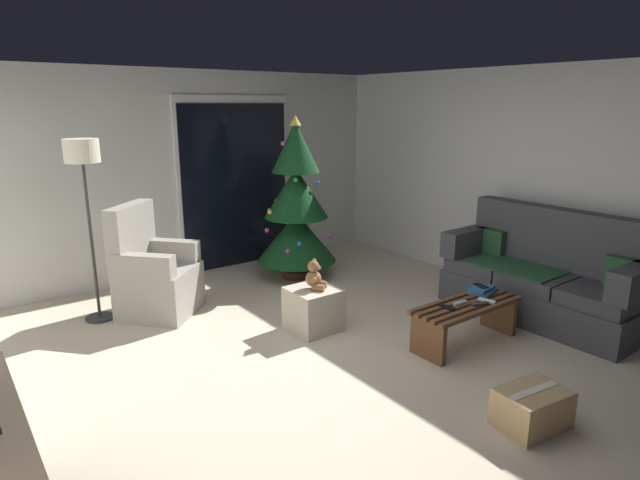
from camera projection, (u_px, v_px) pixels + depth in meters
ground_plane at (332, 362)px, 4.44m from camera, size 7.00×7.00×0.00m
wall_back at (179, 175)px, 6.50m from camera, size 5.72×0.12×2.50m
wall_right at (539, 184)px, 5.78m from camera, size 0.12×6.00×2.50m
patio_door_frame at (236, 182)px, 6.90m from camera, size 1.60×0.02×2.20m
patio_door_glass at (236, 186)px, 6.90m from camera, size 1.50×0.02×2.10m
couch at (544, 278)px, 5.30m from camera, size 0.80×1.95×1.08m
coffee_table at (466, 317)px, 4.72m from camera, size 1.10×0.40×0.39m
remote_silver at (460, 303)px, 4.66m from camera, size 0.16×0.05×0.02m
remote_black at (447, 307)px, 4.56m from camera, size 0.05×0.16×0.02m
remote_white at (487, 301)px, 4.71m from camera, size 0.08×0.16×0.02m
remote_graphite at (480, 304)px, 4.63m from camera, size 0.16×0.09×0.02m
book_stack at (482, 290)px, 4.92m from camera, size 0.25×0.24×0.06m
cell_phone at (481, 286)px, 4.93m from camera, size 0.10×0.16×0.01m
christmas_tree at (296, 208)px, 6.39m from camera, size 0.97×0.97×1.97m
armchair at (154, 276)px, 5.38m from camera, size 0.97×0.97×1.13m
floor_lamp at (83, 169)px, 4.95m from camera, size 0.32×0.32×1.78m
ottoman at (314, 309)px, 5.04m from camera, size 0.44×0.44×0.41m
teddy_bear_chestnut at (315, 277)px, 4.95m from camera, size 0.21×0.22×0.29m
cardboard_box_taped_mid_floor at (532, 408)px, 3.53m from camera, size 0.50×0.39×0.27m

